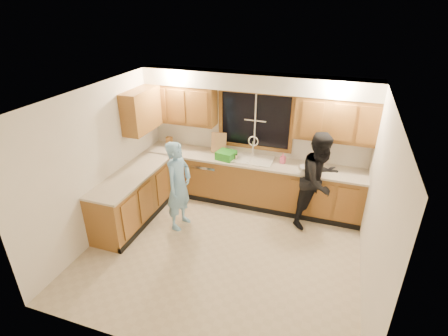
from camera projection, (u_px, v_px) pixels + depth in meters
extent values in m
plane|color=beige|center=(222.00, 251.00, 5.62)|extent=(4.20, 4.20, 0.00)
plane|color=white|center=(222.00, 98.00, 4.51)|extent=(4.20, 4.20, 0.00)
plane|color=white|center=(255.00, 138.00, 6.67)|extent=(4.20, 0.00, 4.20)
plane|color=white|center=(100.00, 163.00, 5.67)|extent=(0.00, 3.80, 3.80)
plane|color=white|center=(377.00, 209.00, 4.45)|extent=(0.00, 3.80, 3.80)
cube|color=#92602A|center=(249.00, 182.00, 6.78)|extent=(4.20, 0.60, 0.88)
cube|color=#92602A|center=(134.00, 198.00, 6.24)|extent=(0.60, 1.90, 0.88)
cube|color=beige|center=(250.00, 161.00, 6.56)|extent=(4.20, 0.63, 0.04)
cube|color=beige|center=(131.00, 175.00, 6.03)|extent=(0.63, 1.90, 0.04)
cube|color=#92602A|center=(182.00, 104.00, 6.69)|extent=(1.35, 0.33, 0.75)
cube|color=#92602A|center=(336.00, 119.00, 5.86)|extent=(1.35, 0.33, 0.75)
cube|color=#92602A|center=(142.00, 110.00, 6.32)|extent=(0.33, 0.90, 0.75)
cube|color=silver|center=(255.00, 82.00, 6.04)|extent=(4.20, 0.35, 0.30)
cube|color=black|center=(255.00, 120.00, 6.51)|extent=(1.30, 0.01, 1.00)
cube|color=#92602A|center=(256.00, 92.00, 6.27)|extent=(1.44, 0.03, 0.07)
cube|color=#92602A|center=(254.00, 147.00, 6.74)|extent=(1.44, 0.03, 0.07)
cube|color=#92602A|center=(221.00, 117.00, 6.71)|extent=(0.07, 0.03, 1.00)
cube|color=#92602A|center=(292.00, 124.00, 6.31)|extent=(0.07, 0.03, 1.00)
cube|color=white|center=(250.00, 159.00, 6.56)|extent=(0.86, 0.52, 0.03)
cube|color=white|center=(239.00, 162.00, 6.66)|extent=(0.38, 0.42, 0.18)
cube|color=white|center=(261.00, 165.00, 6.54)|extent=(0.38, 0.42, 0.18)
cylinder|color=white|center=(253.00, 148.00, 6.66)|extent=(0.04, 0.04, 0.28)
torus|color=white|center=(253.00, 141.00, 6.60)|extent=(0.21, 0.03, 0.21)
cube|color=white|center=(208.00, 177.00, 7.03)|extent=(0.60, 0.56, 0.82)
cube|color=white|center=(115.00, 214.00, 5.75)|extent=(0.58, 0.75, 0.90)
imported|color=#7DBAED|center=(179.00, 186.00, 5.92)|extent=(0.45, 0.63, 1.59)
imported|color=black|center=(319.00, 181.00, 5.94)|extent=(1.02, 1.06, 1.73)
cube|color=#9C642B|center=(169.00, 142.00, 7.09)|extent=(0.11, 0.09, 0.21)
cube|color=tan|center=(219.00, 143.00, 6.80)|extent=(0.31, 0.14, 0.39)
cube|color=#288F24|center=(226.00, 155.00, 6.57)|extent=(0.37, 0.35, 0.15)
imported|color=#F25C86|center=(283.00, 158.00, 6.39)|extent=(0.11, 0.11, 0.19)
imported|color=silver|center=(306.00, 168.00, 6.19)|extent=(0.26, 0.26, 0.05)
cylinder|color=#BBAF90|center=(226.00, 159.00, 6.47)|extent=(0.06, 0.06, 0.11)
cylinder|color=#BBAF90|center=(236.00, 157.00, 6.51)|extent=(0.07, 0.07, 0.11)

